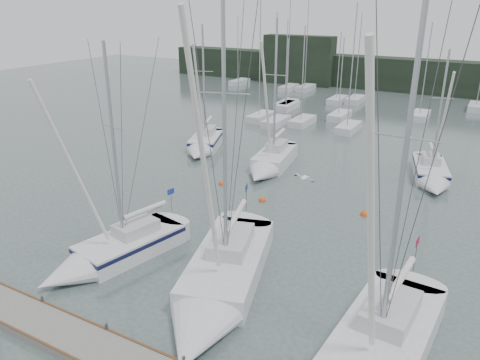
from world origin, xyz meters
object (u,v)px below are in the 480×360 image
sailboat_near_center (216,292)px  sailboat_mid_d (432,176)px  buoy_c (222,184)px  sailboat_near_left (106,255)px  sailboat_mid_b (269,164)px  sailboat_mid_a (203,145)px  buoy_a (262,201)px  buoy_b (365,215)px

sailboat_near_center → sailboat_mid_d: bearing=56.7°
sailboat_mid_d → buoy_c: sailboat_mid_d is taller
sailboat_near_center → sailboat_mid_d: size_ratio=1.50×
sailboat_near_left → sailboat_mid_b: (1.12, 17.92, 0.03)m
sailboat_mid_a → buoy_a: 12.89m
sailboat_near_center → sailboat_mid_b: (-5.88, 17.91, 0.00)m
sailboat_mid_a → sailboat_mid_d: size_ratio=1.13×
sailboat_near_center → sailboat_mid_a: (-13.71, 19.72, 0.02)m
sailboat_mid_b → buoy_a: size_ratio=23.53×
sailboat_near_center → buoy_b: 13.61m
sailboat_mid_b → sailboat_mid_d: size_ratio=1.19×
sailboat_mid_b → sailboat_mid_d: sailboat_mid_b is taller
sailboat_mid_d → buoy_c: bearing=-163.8°
buoy_c → sailboat_mid_a: bearing=132.6°
sailboat_near_center → sailboat_mid_d: 22.53m
sailboat_near_center → buoy_b: (3.57, 13.12, -0.58)m
sailboat_near_center → sailboat_mid_d: (6.53, 21.56, -0.04)m
sailboat_near_left → sailboat_mid_b: size_ratio=0.97×
buoy_b → sailboat_near_center: bearing=-105.2°
sailboat_near_left → buoy_a: sailboat_near_left is taller
sailboat_near_center → sailboat_mid_a: bearing=108.4°
buoy_a → buoy_b: buoy_b is taller
sailboat_near_left → buoy_b: (10.57, 13.13, -0.56)m
sailboat_mid_d → buoy_b: (-2.96, -8.44, -0.55)m
sailboat_mid_a → buoy_c: size_ratio=24.19×
sailboat_near_center → sailboat_mid_b: sailboat_near_center is taller
sailboat_mid_a → sailboat_mid_b: (7.83, -1.81, -0.02)m
sailboat_near_left → sailboat_mid_b: bearing=98.8°
buoy_c → sailboat_mid_b: bearing=68.8°
sailboat_mid_a → sailboat_near_left: bearing=-91.8°
buoy_b → sailboat_mid_b: bearing=153.1°
sailboat_mid_a → sailboat_mid_b: size_ratio=0.94×
sailboat_mid_a → buoy_b: bearing=-41.5°
sailboat_mid_b → buoy_a: (2.38, -6.03, -0.59)m
sailboat_mid_b → buoy_a: bearing=-77.0°
sailboat_near_left → buoy_b: bearing=63.5°
sailboat_mid_b → sailboat_near_center: bearing=-80.4°
buoy_a → buoy_c: 4.41m
sailboat_mid_b → buoy_c: (-1.83, -4.72, -0.59)m
sailboat_near_left → buoy_b: 16.86m
sailboat_near_left → sailboat_near_center: 7.00m
buoy_a → buoy_c: buoy_a is taller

